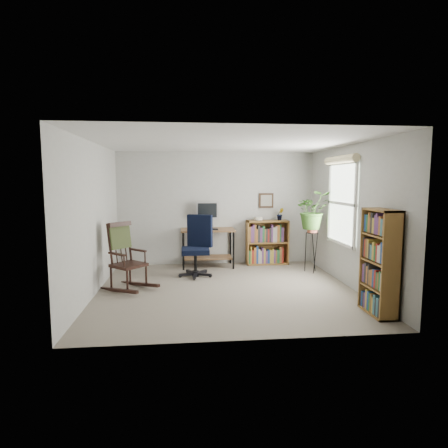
{
  "coord_description": "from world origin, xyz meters",
  "views": [
    {
      "loc": [
        -0.65,
        -6.01,
        1.8
      ],
      "look_at": [
        0.0,
        0.4,
        1.05
      ],
      "focal_mm": 30.0,
      "sensor_mm": 36.0,
      "label": 1
    }
  ],
  "objects": [
    {
      "name": "wall_front",
      "position": [
        0.0,
        -2.0,
        1.2
      ],
      "size": [
        4.2,
        0.0,
        2.4
      ],
      "primitive_type": "cube",
      "color": "#B2B2AE",
      "rests_on": "ground"
    },
    {
      "name": "spider_plant",
      "position": [
        1.8,
        1.03,
        1.59
      ],
      "size": [
        1.69,
        1.88,
        1.46
      ],
      "primitive_type": "imported",
      "color": "#335E21",
      "rests_on": "plant_stand"
    },
    {
      "name": "framed_picture",
      "position": [
        1.08,
        1.97,
        1.37
      ],
      "size": [
        0.32,
        0.04,
        0.32
      ],
      "primitive_type": null,
      "color": "black",
      "rests_on": "wall_back"
    },
    {
      "name": "ceiling",
      "position": [
        0.0,
        0.0,
        2.4
      ],
      "size": [
        4.2,
        4.0,
        0.0
      ],
      "primitive_type": "cube",
      "color": "silver",
      "rests_on": "ground"
    },
    {
      "name": "keyboard",
      "position": [
        -0.21,
        1.58,
        0.81
      ],
      "size": [
        0.4,
        0.15,
        0.02
      ],
      "primitive_type": "cube",
      "color": "black",
      "rests_on": "desk"
    },
    {
      "name": "wall_left",
      "position": [
        -2.1,
        0.0,
        1.2
      ],
      "size": [
        0.0,
        4.0,
        2.4
      ],
      "primitive_type": "cube",
      "color": "#B2B2AE",
      "rests_on": "ground"
    },
    {
      "name": "wall_right",
      "position": [
        2.1,
        0.0,
        1.2
      ],
      "size": [
        0.0,
        4.0,
        2.4
      ],
      "primitive_type": "cube",
      "color": "#B2B2AE",
      "rests_on": "ground"
    },
    {
      "name": "office_chair",
      "position": [
        -0.49,
        0.92,
        0.58
      ],
      "size": [
        0.84,
        0.84,
        1.17
      ],
      "primitive_type": null,
      "rotation": [
        0.0,
        0.0,
        -0.42
      ],
      "color": "black",
      "rests_on": "floor"
    },
    {
      "name": "wall_back",
      "position": [
        0.0,
        2.0,
        1.2
      ],
      "size": [
        4.2,
        0.0,
        2.4
      ],
      "primitive_type": "cube",
      "color": "#B2B2AE",
      "rests_on": "ground"
    },
    {
      "name": "low_bookshelf",
      "position": [
        1.08,
        1.82,
        0.48
      ],
      "size": [
        0.9,
        0.3,
        0.95
      ],
      "primitive_type": null,
      "color": "brown",
      "rests_on": "floor"
    },
    {
      "name": "desk",
      "position": [
        -0.21,
        1.7,
        0.4
      ],
      "size": [
        1.11,
        0.61,
        0.8
      ],
      "primitive_type": null,
      "color": "brown",
      "rests_on": "floor"
    },
    {
      "name": "rocking_chair",
      "position": [
        -1.61,
        0.17,
        0.57
      ],
      "size": [
        1.12,
        1.1,
        1.14
      ],
      "primitive_type": null,
      "rotation": [
        0.0,
        0.0,
        0.83
      ],
      "color": "black",
      "rests_on": "floor"
    },
    {
      "name": "monitor",
      "position": [
        -0.21,
        1.84,
        1.08
      ],
      "size": [
        0.46,
        0.16,
        0.56
      ],
      "primitive_type": null,
      "color": "#AFAFB3",
      "rests_on": "desk"
    },
    {
      "name": "floor",
      "position": [
        0.0,
        0.0,
        0.0
      ],
      "size": [
        4.2,
        4.0,
        0.0
      ],
      "primitive_type": "cube",
      "color": "gray",
      "rests_on": "ground"
    },
    {
      "name": "plant_stand",
      "position": [
        1.8,
        1.03,
        0.46
      ],
      "size": [
        0.33,
        0.33,
        0.92
      ],
      "primitive_type": null,
      "rotation": [
        0.0,
        0.0,
        0.37
      ],
      "color": "black",
      "rests_on": "floor"
    },
    {
      "name": "window",
      "position": [
        2.06,
        0.3,
        1.4
      ],
      "size": [
        0.12,
        1.2,
        1.5
      ],
      "primitive_type": null,
      "color": "white",
      "rests_on": "wall_right"
    },
    {
      "name": "tall_bookshelf",
      "position": [
        1.92,
        -1.33,
        0.71
      ],
      "size": [
        0.27,
        0.62,
        1.43
      ],
      "primitive_type": null,
      "color": "brown",
      "rests_on": "floor"
    },
    {
      "name": "potted_plant_small",
      "position": [
        1.36,
        1.83,
        1.01
      ],
      "size": [
        0.13,
        0.24,
        0.11
      ],
      "primitive_type": "imported",
      "color": "#335E21",
      "rests_on": "low_bookshelf"
    }
  ]
}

